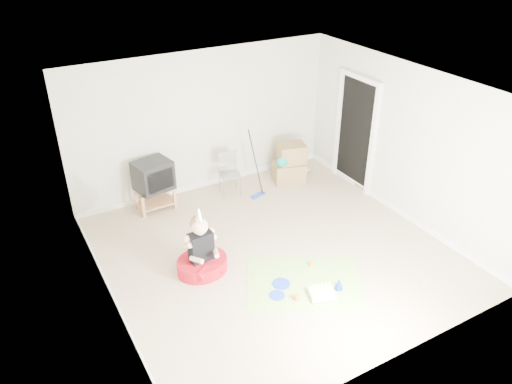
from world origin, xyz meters
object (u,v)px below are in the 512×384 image
cardboard_boxes (290,164)px  seated_woman (202,258)px  tv_stand (155,197)px  folding_chair (230,175)px  crt_tv (153,176)px  birthday_cake (322,294)px

cardboard_boxes → seated_woman: 3.19m
tv_stand → cardboard_boxes: bearing=-5.6°
folding_chair → crt_tv: bearing=173.6°
tv_stand → folding_chair: bearing=-6.4°
seated_woman → birthday_cake: seated_woman is taller
tv_stand → crt_tv: (0.00, 0.00, 0.42)m
tv_stand → birthday_cake: (1.17, -3.35, -0.20)m
crt_tv → birthday_cake: 3.60m
tv_stand → crt_tv: 0.42m
cardboard_boxes → seated_woman: bearing=-146.4°
crt_tv → folding_chair: bearing=-18.1°
birthday_cake → folding_chair: bearing=86.1°
crt_tv → seated_woman: bearing=-102.2°
crt_tv → birthday_cake: bearing=-82.4°
tv_stand → seated_woman: bearing=-90.5°
tv_stand → folding_chair: size_ratio=0.81×
folding_chair → seated_woman: seated_woman is taller
folding_chair → cardboard_boxes: folding_chair is taller
tv_stand → birthday_cake: tv_stand is taller
cardboard_boxes → birthday_cake: bearing=-115.4°
cardboard_boxes → birthday_cake: size_ratio=1.87×
tv_stand → seated_woman: size_ratio=0.60×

